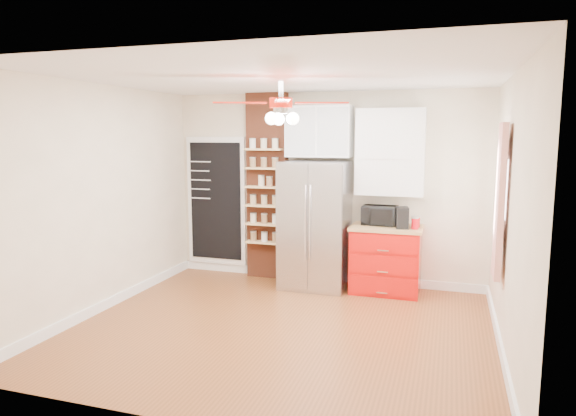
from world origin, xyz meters
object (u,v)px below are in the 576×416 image
(coffee_maker, at_px, (402,218))
(pantry_jar_oats, at_px, (261,181))
(fridge, at_px, (315,225))
(toaster_oven, at_px, (380,215))
(red_cabinet, at_px, (386,259))
(ceiling_fan, at_px, (281,104))
(canister_left, at_px, (415,224))

(coffee_maker, relative_size, pantry_jar_oats, 1.93)
(fridge, bearing_deg, toaster_oven, 9.12)
(coffee_maker, bearing_deg, toaster_oven, 141.83)
(coffee_maker, bearing_deg, fridge, 168.24)
(red_cabinet, height_order, ceiling_fan, ceiling_fan)
(pantry_jar_oats, bearing_deg, fridge, -11.34)
(ceiling_fan, bearing_deg, toaster_oven, 65.36)
(ceiling_fan, xyz_separation_m, coffee_maker, (1.12, 1.60, -1.39))
(fridge, bearing_deg, red_cabinet, 2.95)
(ceiling_fan, distance_m, toaster_oven, 2.39)
(pantry_jar_oats, bearing_deg, ceiling_fan, -63.45)
(fridge, distance_m, coffee_maker, 1.18)
(coffee_maker, bearing_deg, ceiling_fan, -135.52)
(ceiling_fan, height_order, toaster_oven, ceiling_fan)
(red_cabinet, distance_m, canister_left, 0.64)
(red_cabinet, distance_m, toaster_oven, 0.59)
(ceiling_fan, relative_size, toaster_oven, 3.03)
(red_cabinet, relative_size, coffee_maker, 3.40)
(toaster_oven, bearing_deg, canister_left, -20.12)
(red_cabinet, height_order, canister_left, canister_left)
(coffee_maker, height_order, pantry_jar_oats, pantry_jar_oats)
(fridge, distance_m, pantry_jar_oats, 1.04)
(fridge, relative_size, coffee_maker, 6.32)
(fridge, height_order, red_cabinet, fridge)
(ceiling_fan, height_order, canister_left, ceiling_fan)
(canister_left, bearing_deg, pantry_jar_oats, 174.30)
(red_cabinet, bearing_deg, canister_left, -14.85)
(red_cabinet, relative_size, pantry_jar_oats, 6.57)
(fridge, distance_m, canister_left, 1.34)
(toaster_oven, relative_size, canister_left, 3.30)
(toaster_oven, distance_m, canister_left, 0.52)
(coffee_maker, bearing_deg, red_cabinet, 149.19)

